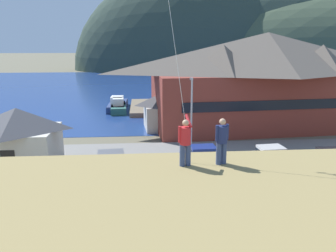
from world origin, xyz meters
TOP-DOWN VIEW (x-y plane):
  - ground_plane at (0.00, 0.00)m, footprint 600.00×600.00m
  - parking_lot_pad at (0.00, 5.00)m, footprint 40.00×20.00m
  - bay_water at (0.00, 60.00)m, footprint 360.00×84.00m
  - far_hill_west_ridge at (18.52, 115.21)m, footprint 91.03×50.99m
  - far_hill_east_peak at (62.23, 118.42)m, footprint 130.54×56.90m
  - far_hill_center_saddle at (74.54, 109.79)m, footprint 129.43×55.95m
  - harbor_lodge at (13.72, 21.23)m, footprint 29.74×13.88m
  - storage_shed_near_lot at (-12.15, 8.91)m, footprint 6.72×5.82m
  - storage_shed_waterside at (1.34, 21.43)m, footprint 5.94×5.87m
  - wharf_dock at (-1.80, 33.76)m, footprint 3.20×12.27m
  - moored_boat_wharfside at (-5.28, 32.58)m, footprint 2.80×7.31m
  - moored_boat_outer_mooring at (1.75, 34.92)m, footprint 2.58×7.57m
  - moored_boat_inner_slip at (-5.50, 34.27)m, footprint 2.95×8.41m
  - parked_car_front_row_end at (3.67, 7.58)m, footprint 4.27×2.19m
  - parked_car_corner_spot at (-4.10, 6.68)m, footprint 4.34×2.33m
  - parked_car_mid_row_near at (11.46, 1.45)m, footprint 4.27×2.19m
  - parked_car_lone_by_shed at (14.04, 5.99)m, footprint 4.26×2.17m
  - parked_car_front_row_red at (-4.63, -0.14)m, footprint 4.35×2.36m
  - parked_car_back_row_right at (9.24, 7.04)m, footprint 4.35×2.36m
  - parked_car_mid_row_center at (6.50, 0.67)m, footprint 4.33×2.33m
  - parking_light_pole at (2.94, 10.55)m, footprint 0.24×0.78m
  - person_kite_flyer at (-0.03, -8.19)m, footprint 0.52×0.70m
  - person_companion at (1.34, -8.12)m, footprint 0.53×0.40m

SIDE VIEW (x-z plane):
  - ground_plane at x=0.00m, z-range 0.00..0.00m
  - far_hill_west_ridge at x=18.52m, z-range -37.36..37.36m
  - far_hill_east_peak at x=62.23m, z-range -37.73..37.73m
  - far_hill_center_saddle at x=74.54m, z-range -28.74..28.74m
  - bay_water at x=0.00m, z-range 0.00..0.03m
  - parking_lot_pad at x=0.00m, z-range 0.00..0.10m
  - wharf_dock at x=-1.80m, z-range 0.00..0.70m
  - moored_boat_wharfside at x=-5.28m, z-range -0.36..1.80m
  - moored_boat_outer_mooring at x=1.75m, z-range -0.36..1.80m
  - moored_boat_inner_slip at x=-5.50m, z-range -0.36..1.80m
  - parked_car_front_row_end at x=3.67m, z-range 0.15..1.97m
  - parked_car_corner_spot at x=-4.10m, z-range 0.15..1.97m
  - parked_car_mid_row_near at x=11.46m, z-range 0.15..1.97m
  - parked_car_lone_by_shed at x=14.04m, z-range 0.15..1.97m
  - parked_car_front_row_red at x=-4.63m, z-range 0.15..1.97m
  - parked_car_back_row_right at x=9.24m, z-range 0.15..1.97m
  - parked_car_mid_row_center at x=6.50m, z-range 0.15..1.97m
  - storage_shed_waterside at x=1.34m, z-range 0.10..4.82m
  - storage_shed_near_lot at x=-12.15m, z-range 0.10..5.33m
  - parking_light_pole at x=2.94m, z-range 0.64..7.96m
  - harbor_lodge at x=13.72m, z-range 0.37..12.04m
  - person_companion at x=1.34m, z-range 6.27..8.01m
  - person_kite_flyer at x=-0.03m, z-range 6.22..8.08m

